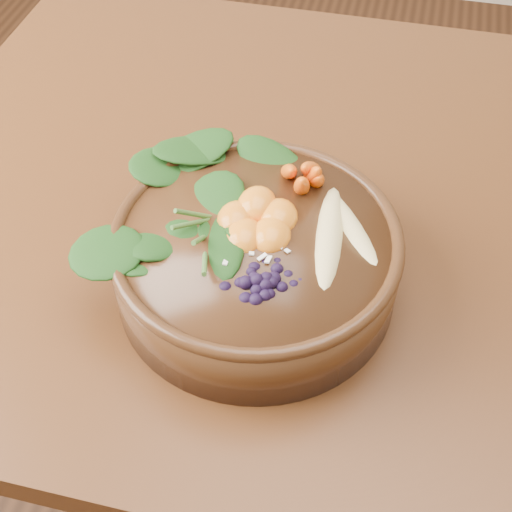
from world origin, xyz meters
TOP-DOWN VIEW (x-y plane):
  - ground at (0.00, 0.00)m, footprint 4.00×4.00m
  - dining_table at (0.00, 0.00)m, footprint 1.60×0.90m
  - stoneware_bowl at (-0.28, -0.17)m, footprint 0.38×0.38m
  - kale_heap at (-0.35, -0.12)m, footprint 0.25×0.23m
  - carrot_cluster at (-0.25, -0.07)m, footprint 0.08×0.08m
  - banana_halves at (-0.20, -0.14)m, footprint 0.11×0.18m
  - mandarin_cluster at (-0.29, -0.15)m, footprint 0.11×0.12m
  - blueberry_pile at (-0.26, -0.23)m, footprint 0.17×0.14m
  - coconut_flakes at (-0.27, -0.19)m, footprint 0.12×0.10m

SIDE VIEW (x-z plane):
  - ground at x=0.00m, z-range 0.00..0.00m
  - dining_table at x=0.00m, z-range 0.28..1.03m
  - stoneware_bowl at x=-0.28m, z-range 0.75..0.83m
  - coconut_flakes at x=-0.27m, z-range 0.83..0.84m
  - banana_halves at x=-0.20m, z-range 0.83..0.86m
  - mandarin_cluster at x=-0.29m, z-range 0.83..0.87m
  - blueberry_pile at x=-0.26m, z-range 0.83..0.88m
  - kale_heap at x=-0.35m, z-range 0.83..0.88m
  - carrot_cluster at x=-0.25m, z-range 0.83..0.92m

